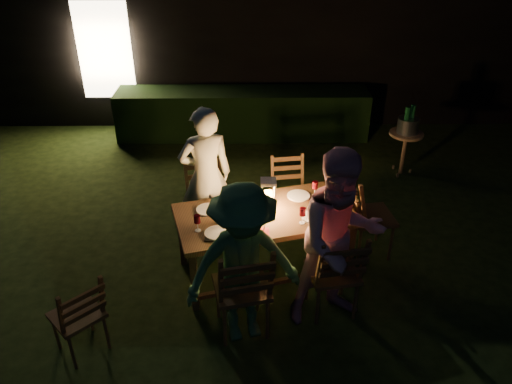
{
  "coord_description": "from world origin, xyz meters",
  "views": [
    {
      "loc": [
        -0.37,
        -4.23,
        3.54
      ],
      "look_at": [
        -0.31,
        0.33,
        0.86
      ],
      "focal_mm": 35.0,
      "sensor_mm": 36.0,
      "label": 1
    }
  ],
  "objects_px": {
    "person_opp_left": "(243,266)",
    "bottle_bucket_b": "(411,121)",
    "chair_end": "(368,228)",
    "person_house_side": "(206,176)",
    "side_table": "(406,138)",
    "ice_bucket": "(408,125)",
    "chair_near_left": "(242,303)",
    "bottle_table": "(241,205)",
    "bottle_bucket_a": "(406,123)",
    "chair_far_right": "(289,206)",
    "chair_spare": "(81,328)",
    "chair_far_left": "(209,217)",
    "lantern": "(268,197)",
    "person_opp_right": "(340,240)",
    "chair_near_right": "(332,286)",
    "dining_table": "(265,219)"
  },
  "relations": [
    {
      "from": "person_opp_left",
      "to": "bottle_bucket_b",
      "type": "bearing_deg",
      "value": 38.07
    },
    {
      "from": "chair_end",
      "to": "person_house_side",
      "type": "distance_m",
      "value": 1.93
    },
    {
      "from": "side_table",
      "to": "ice_bucket",
      "type": "bearing_deg",
      "value": 0.0
    },
    {
      "from": "chair_near_left",
      "to": "person_house_side",
      "type": "bearing_deg",
      "value": 93.11
    },
    {
      "from": "bottle_table",
      "to": "bottle_bucket_a",
      "type": "height_order",
      "value": "bottle_table"
    },
    {
      "from": "chair_far_right",
      "to": "side_table",
      "type": "distance_m",
      "value": 2.26
    },
    {
      "from": "chair_spare",
      "to": "bottle_table",
      "type": "xyz_separation_m",
      "value": [
        1.42,
        1.03,
        0.62
      ]
    },
    {
      "from": "person_house_side",
      "to": "chair_spare",
      "type": "bearing_deg",
      "value": 44.9
    },
    {
      "from": "chair_far_left",
      "to": "side_table",
      "type": "xyz_separation_m",
      "value": [
        2.74,
        1.64,
        0.28
      ]
    },
    {
      "from": "chair_spare",
      "to": "lantern",
      "type": "xyz_separation_m",
      "value": [
        1.69,
        1.16,
        0.64
      ]
    },
    {
      "from": "chair_end",
      "to": "bottle_bucket_a",
      "type": "distance_m",
      "value": 2.13
    },
    {
      "from": "person_opp_right",
      "to": "bottle_bucket_a",
      "type": "xyz_separation_m",
      "value": [
        1.4,
        2.89,
        -0.08
      ]
    },
    {
      "from": "chair_spare",
      "to": "ice_bucket",
      "type": "distance_m",
      "value": 5.06
    },
    {
      "from": "chair_far_right",
      "to": "chair_near_right",
      "type": "bearing_deg",
      "value": 93.81
    },
    {
      "from": "ice_bucket",
      "to": "bottle_bucket_a",
      "type": "xyz_separation_m",
      "value": [
        -0.05,
        -0.04,
        0.05
      ]
    },
    {
      "from": "chair_near_right",
      "to": "person_opp_right",
      "type": "height_order",
      "value": "person_opp_right"
    },
    {
      "from": "dining_table",
      "to": "ice_bucket",
      "type": "distance_m",
      "value": 3.08
    },
    {
      "from": "chair_near_left",
      "to": "side_table",
      "type": "relative_size",
      "value": 1.66
    },
    {
      "from": "chair_near_right",
      "to": "side_table",
      "type": "bearing_deg",
      "value": 53.25
    },
    {
      "from": "lantern",
      "to": "side_table",
      "type": "relative_size",
      "value": 0.54
    },
    {
      "from": "chair_spare",
      "to": "bottle_bucket_a",
      "type": "relative_size",
      "value": 2.81
    },
    {
      "from": "dining_table",
      "to": "chair_end",
      "type": "xyz_separation_m",
      "value": [
        1.18,
        0.33,
        -0.36
      ]
    },
    {
      "from": "person_opp_right",
      "to": "side_table",
      "type": "xyz_separation_m",
      "value": [
        1.45,
        2.93,
        -0.31
      ]
    },
    {
      "from": "lantern",
      "to": "bottle_bucket_a",
      "type": "relative_size",
      "value": 1.09
    },
    {
      "from": "person_opp_right",
      "to": "lantern",
      "type": "bearing_deg",
      "value": 114.69
    },
    {
      "from": "chair_far_right",
      "to": "person_opp_right",
      "type": "relative_size",
      "value": 0.52
    },
    {
      "from": "person_opp_left",
      "to": "ice_bucket",
      "type": "xyz_separation_m",
      "value": [
        2.31,
        3.17,
        -0.03
      ]
    },
    {
      "from": "ice_bucket",
      "to": "chair_spare",
      "type": "bearing_deg",
      "value": -138.2
    },
    {
      "from": "dining_table",
      "to": "person_opp_right",
      "type": "distance_m",
      "value": 0.96
    },
    {
      "from": "chair_near_right",
      "to": "ice_bucket",
      "type": "distance_m",
      "value": 3.26
    },
    {
      "from": "chair_far_left",
      "to": "person_house_side",
      "type": "xyz_separation_m",
      "value": [
        -0.01,
        0.05,
        0.53
      ]
    },
    {
      "from": "chair_far_left",
      "to": "person_opp_left",
      "type": "height_order",
      "value": "person_opp_left"
    },
    {
      "from": "chair_near_left",
      "to": "chair_near_right",
      "type": "height_order",
      "value": "chair_near_left"
    },
    {
      "from": "person_opp_left",
      "to": "dining_table",
      "type": "bearing_deg",
      "value": 61.24
    },
    {
      "from": "chair_spare",
      "to": "side_table",
      "type": "bearing_deg",
      "value": -1.67
    },
    {
      "from": "person_house_side",
      "to": "chair_near_right",
      "type": "bearing_deg",
      "value": 119.44
    },
    {
      "from": "chair_far_left",
      "to": "person_house_side",
      "type": "height_order",
      "value": "person_house_side"
    },
    {
      "from": "chair_near_right",
      "to": "chair_end",
      "type": "distance_m",
      "value": 1.1
    },
    {
      "from": "person_house_side",
      "to": "person_opp_left",
      "type": "xyz_separation_m",
      "value": [
        0.44,
        -1.58,
        -0.03
      ]
    },
    {
      "from": "dining_table",
      "to": "person_house_side",
      "type": "distance_m",
      "value": 0.95
    },
    {
      "from": "bottle_bucket_a",
      "to": "person_house_side",
      "type": "bearing_deg",
      "value": -150.2
    },
    {
      "from": "person_opp_left",
      "to": "bottle_bucket_b",
      "type": "distance_m",
      "value": 3.98
    },
    {
      "from": "chair_far_right",
      "to": "lantern",
      "type": "relative_size",
      "value": 2.63
    },
    {
      "from": "person_opp_right",
      "to": "person_house_side",
      "type": "bearing_deg",
      "value": 118.76
    },
    {
      "from": "chair_near_left",
      "to": "person_opp_right",
      "type": "height_order",
      "value": "person_opp_right"
    },
    {
      "from": "chair_near_right",
      "to": "person_house_side",
      "type": "bearing_deg",
      "value": 125.14
    },
    {
      "from": "chair_spare",
      "to": "lantern",
      "type": "relative_size",
      "value": 2.57
    },
    {
      "from": "chair_near_right",
      "to": "chair_end",
      "type": "height_order",
      "value": "chair_end"
    },
    {
      "from": "lantern",
      "to": "bottle_bucket_a",
      "type": "xyz_separation_m",
      "value": [
        2.01,
        2.16,
        -0.1
      ]
    },
    {
      "from": "bottle_table",
      "to": "side_table",
      "type": "relative_size",
      "value": 0.43
    }
  ]
}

